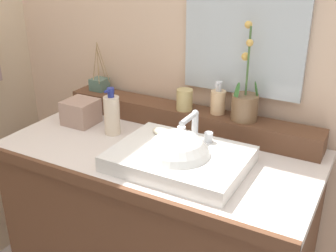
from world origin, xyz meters
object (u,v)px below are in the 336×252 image
sink_basin (178,161)px  potted_plant (245,102)px  reed_diffuser (99,84)px  tumbler_cup (184,100)px  tissue_box (81,112)px  soap_dispenser (218,101)px  lotion_bottle (112,114)px  soap_bar (161,131)px

sink_basin → potted_plant: (0.12, 0.32, 0.14)m
potted_plant → reed_diffuser: 0.72m
tumbler_cup → tissue_box: tumbler_cup is taller
soap_dispenser → tumbler_cup: size_ratio=1.53×
reed_diffuser → lotion_bottle: 0.32m
soap_dispenser → tumbler_cup: 0.14m
tissue_box → soap_dispenser: bearing=19.0°
soap_dispenser → tissue_box: soap_dispenser is taller
soap_bar → potted_plant: 0.34m
lotion_bottle → sink_basin: bearing=-18.2°
sink_basin → soap_dispenser: soap_dispenser is taller
sink_basin → lotion_bottle: 0.39m
soap_bar → potted_plant: (0.25, 0.22, 0.09)m
soap_dispenser → lotion_bottle: size_ratio=0.68×
soap_bar → tumbler_cup: bearing=91.6°
lotion_bottle → potted_plant: bearing=22.5°
lotion_bottle → tumbler_cup: bearing=38.1°
potted_plant → lotion_bottle: 0.53m
tumbler_cup → reed_diffuser: (-0.46, 0.04, -0.01)m
lotion_bottle → tissue_box: lotion_bottle is taller
potted_plant → tumbler_cup: potted_plant is taller
tumbler_cup → tissue_box: size_ratio=0.67×
potted_plant → tissue_box: 0.70m
reed_diffuser → tissue_box: 0.21m
sink_basin → tissue_box: sink_basin is taller
potted_plant → sink_basin: bearing=-110.6°
soap_bar → lotion_bottle: 0.24m
sink_basin → tissue_box: size_ratio=3.55×
tissue_box → lotion_bottle: bearing=-6.7°
tumbler_cup → potted_plant: bearing=4.2°
tissue_box → potted_plant: bearing=15.1°
soap_bar → potted_plant: bearing=41.1°
sink_basin → lotion_bottle: (-0.36, 0.12, 0.06)m
soap_dispenser → tissue_box: 0.59m
soap_dispenser → soap_bar: bearing=-120.5°
sink_basin → tissue_box: 0.57m
soap_bar → tissue_box: bearing=175.1°
soap_dispenser → tissue_box: bearing=-161.0°
potted_plant → reed_diffuser: size_ratio=1.65×
sink_basin → tumbler_cup: (-0.13, 0.30, 0.11)m
soap_bar → reed_diffuser: bearing=153.3°
soap_bar → lotion_bottle: (-0.24, 0.01, 0.02)m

